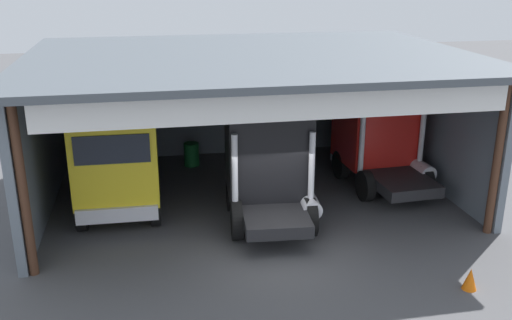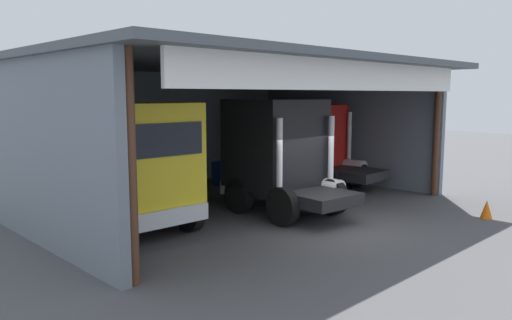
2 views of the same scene
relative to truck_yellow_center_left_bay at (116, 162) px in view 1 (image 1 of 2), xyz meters
name	(u,v)px [view 1 (image 1 of 2)]	position (x,y,z in m)	size (l,w,h in m)	color
ground_plane	(278,254)	(4.33, -3.35, -1.82)	(80.00, 80.00, 0.00)	#4C4C4F
workshop_shed	(245,91)	(4.33, 1.95, 1.62)	(13.92, 10.38, 4.90)	slate
truck_yellow_center_left_bay	(116,162)	(0.00, 0.00, 0.00)	(2.65, 5.13, 3.57)	yellow
truck_black_yard_outside	(268,159)	(4.55, -0.95, 0.13)	(2.71, 4.51, 3.64)	black
truck_red_right_bay	(379,135)	(9.05, 1.30, -0.05)	(2.78, 4.71, 3.38)	red
oil_drum	(192,154)	(2.62, 4.42, -1.37)	(0.58, 0.58, 0.91)	#197233
tool_cart	(289,151)	(6.47, 3.99, -1.32)	(0.90, 0.60, 1.00)	#1E59A5
traffic_cone	(470,279)	(8.53, -5.99, -1.54)	(0.36, 0.36, 0.56)	orange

